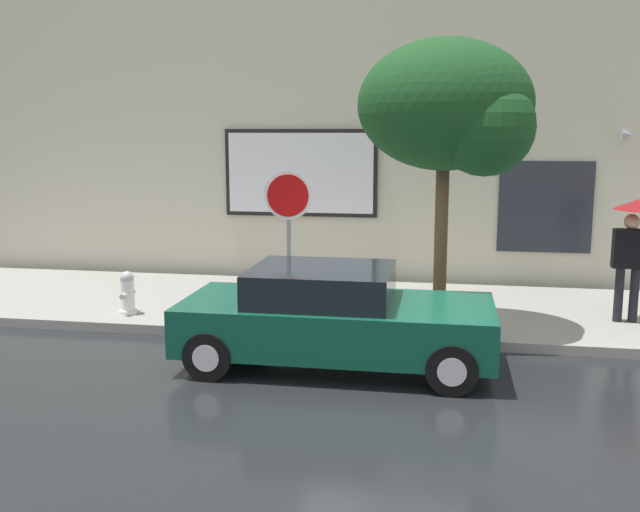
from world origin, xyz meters
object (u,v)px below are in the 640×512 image
parked_car (334,317)px  street_tree (453,110)px  fire_hydrant (128,293)px  stop_sign (288,216)px

parked_car → street_tree: bearing=49.8°
street_tree → parked_car: bearing=-130.2°
fire_hydrant → stop_sign: 3.08m
fire_hydrant → stop_sign: stop_sign is taller
street_tree → stop_sign: size_ratio=1.83×
fire_hydrant → street_tree: (5.25, 0.18, 2.98)m
fire_hydrant → street_tree: street_tree is taller
street_tree → fire_hydrant: bearing=-178.0°
parked_car → fire_hydrant: (-3.74, 1.61, -0.17)m
parked_car → stop_sign: (-0.97, 1.58, 1.18)m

